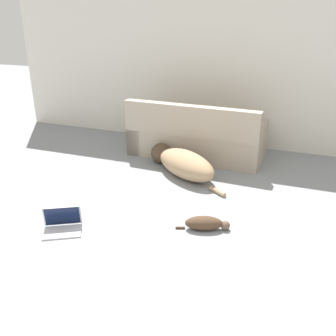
{
  "coord_description": "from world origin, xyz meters",
  "views": [
    {
      "loc": [
        1.0,
        -1.51,
        1.95
      ],
      "look_at": [
        -0.14,
        1.61,
        0.53
      ],
      "focal_mm": 40.0,
      "sensor_mm": 36.0,
      "label": 1
    }
  ],
  "objects": [
    {
      "name": "wall_back",
      "position": [
        0.0,
        4.03,
        1.25
      ],
      "size": [
        7.29,
        0.06,
        2.49
      ],
      "color": "silver",
      "rests_on": "ground_plane"
    },
    {
      "name": "laptop_open",
      "position": [
        -1.01,
        1.03,
        0.07
      ],
      "size": [
        0.43,
        0.4,
        0.22
      ],
      "rotation": [
        0.0,
        0.0,
        0.51
      ],
      "color": "#B7B7BC",
      "rests_on": "ground_plane"
    },
    {
      "name": "dog",
      "position": [
        -0.34,
        2.66,
        0.16
      ],
      "size": [
        1.25,
        0.95,
        0.32
      ],
      "rotation": [
        0.0,
        0.0,
        2.54
      ],
      "color": "#A38460",
      "rests_on": "ground_plane"
    },
    {
      "name": "couch",
      "position": [
        -0.36,
        3.36,
        0.26
      ],
      "size": [
        1.89,
        0.88,
        0.8
      ],
      "rotation": [
        0.0,
        0.0,
        3.1
      ],
      "color": "tan",
      "rests_on": "ground_plane"
    },
    {
      "name": "cat",
      "position": [
        0.28,
        1.5,
        0.07
      ],
      "size": [
        0.51,
        0.26,
        0.14
      ],
      "rotation": [
        0.0,
        0.0,
        0.32
      ],
      "color": "#473323",
      "rests_on": "ground_plane"
    }
  ]
}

